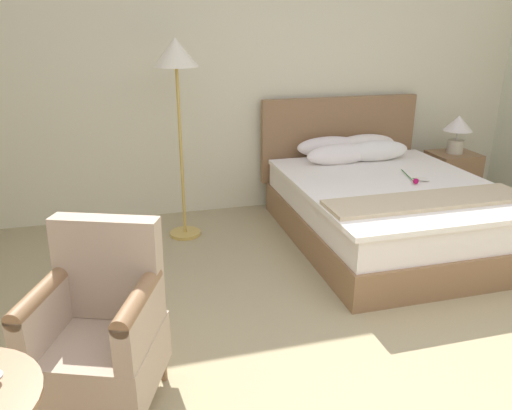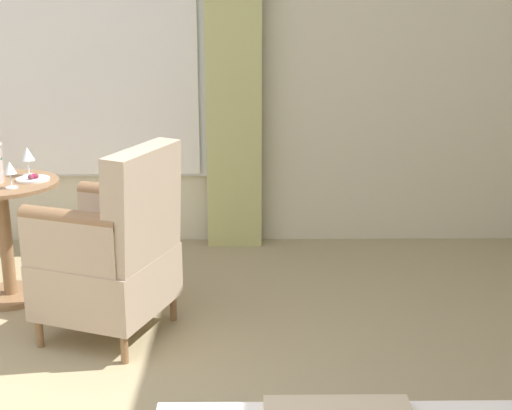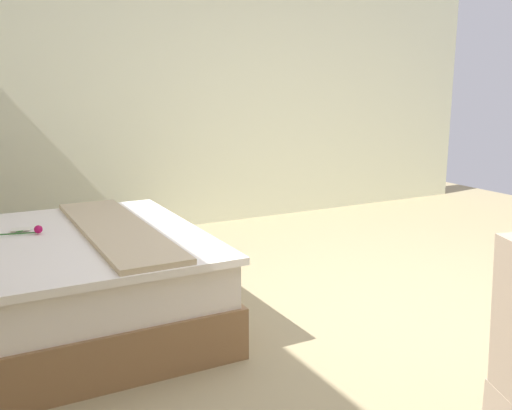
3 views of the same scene
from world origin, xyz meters
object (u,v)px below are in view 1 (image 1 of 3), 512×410
nightstand (451,177)px  armchair_by_window (100,329)px  floor_lamp_brass (177,69)px  bed (382,203)px  bedside_lamp (458,128)px

nightstand → armchair_by_window: size_ratio=0.57×
floor_lamp_brass → armchair_by_window: floor_lamp_brass is taller
armchair_by_window → bed: bearing=33.0°
nightstand → floor_lamp_brass: size_ratio=0.31×
nightstand → armchair_by_window: armchair_by_window is taller
nightstand → bedside_lamp: bearing=-180.0°
bedside_lamp → floor_lamp_brass: bearing=-176.6°
bedside_lamp → floor_lamp_brass: size_ratio=0.23×
armchair_by_window → bedside_lamp: bearing=31.7°
nightstand → floor_lamp_brass: 3.15m
bed → bedside_lamp: size_ratio=5.47×
bedside_lamp → floor_lamp_brass: floor_lamp_brass is taller
bedside_lamp → armchair_by_window: size_ratio=0.42×
bed → armchair_by_window: (-2.38, -1.54, 0.10)m
bedside_lamp → floor_lamp_brass: (-2.90, -0.17, 0.68)m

